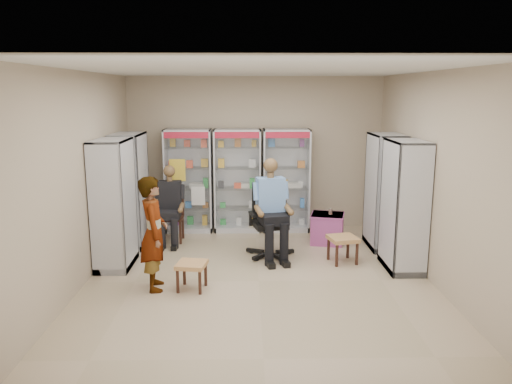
{
  "coord_description": "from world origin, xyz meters",
  "views": [
    {
      "loc": [
        -0.16,
        -6.86,
        2.72
      ],
      "look_at": [
        -0.03,
        0.7,
        1.18
      ],
      "focal_mm": 35.0,
      "sensor_mm": 36.0,
      "label": 1
    }
  ],
  "objects_px": {
    "cabinet_right_near": "(404,206)",
    "cabinet_left_far": "(130,190)",
    "cabinet_back_left": "(189,181)",
    "office_chair": "(270,220)",
    "woven_stool_b": "(192,276)",
    "standing_man": "(154,233)",
    "wooden_chair": "(171,216)",
    "pink_trunk": "(327,228)",
    "cabinet_left_near": "(114,204)",
    "cabinet_right_far": "(385,192)",
    "cabinet_back_mid": "(238,181)",
    "woven_stool_a": "(343,249)",
    "cabinet_back_right": "(286,180)",
    "seated_shopkeeper": "(270,211)"
  },
  "relations": [
    {
      "from": "cabinet_back_mid",
      "to": "cabinet_back_right",
      "type": "xyz_separation_m",
      "value": [
        0.95,
        0.0,
        0.0
      ]
    },
    {
      "from": "pink_trunk",
      "to": "wooden_chair",
      "type": "bearing_deg",
      "value": 176.98
    },
    {
      "from": "woven_stool_a",
      "to": "office_chair",
      "type": "bearing_deg",
      "value": 162.93
    },
    {
      "from": "cabinet_right_far",
      "to": "woven_stool_a",
      "type": "distance_m",
      "value": 1.42
    },
    {
      "from": "cabinet_back_right",
      "to": "cabinet_left_far",
      "type": "distance_m",
      "value": 2.98
    },
    {
      "from": "cabinet_right_far",
      "to": "cabinet_right_near",
      "type": "distance_m",
      "value": 1.1
    },
    {
      "from": "cabinet_back_left",
      "to": "cabinet_left_far",
      "type": "distance_m",
      "value": 1.32
    },
    {
      "from": "cabinet_back_left",
      "to": "cabinet_back_mid",
      "type": "xyz_separation_m",
      "value": [
        0.95,
        0.0,
        0.0
      ]
    },
    {
      "from": "office_chair",
      "to": "wooden_chair",
      "type": "bearing_deg",
      "value": 142.05
    },
    {
      "from": "cabinet_left_near",
      "to": "woven_stool_b",
      "type": "distance_m",
      "value": 1.81
    },
    {
      "from": "pink_trunk",
      "to": "woven_stool_a",
      "type": "relative_size",
      "value": 1.3
    },
    {
      "from": "cabinet_back_right",
      "to": "standing_man",
      "type": "distance_m",
      "value": 3.61
    },
    {
      "from": "cabinet_back_mid",
      "to": "cabinet_right_near",
      "type": "distance_m",
      "value": 3.41
    },
    {
      "from": "cabinet_back_mid",
      "to": "cabinet_left_far",
      "type": "relative_size",
      "value": 1.0
    },
    {
      "from": "office_chair",
      "to": "woven_stool_a",
      "type": "relative_size",
      "value": 2.85
    },
    {
      "from": "office_chair",
      "to": "seated_shopkeeper",
      "type": "height_order",
      "value": "seated_shopkeeper"
    },
    {
      "from": "office_chair",
      "to": "woven_stool_b",
      "type": "bearing_deg",
      "value": -140.9
    },
    {
      "from": "cabinet_right_near",
      "to": "wooden_chair",
      "type": "height_order",
      "value": "cabinet_right_near"
    },
    {
      "from": "seated_shopkeeper",
      "to": "woven_stool_a",
      "type": "xyz_separation_m",
      "value": [
        1.16,
        -0.31,
        -0.56
      ]
    },
    {
      "from": "seated_shopkeeper",
      "to": "woven_stool_a",
      "type": "bearing_deg",
      "value": -27.0
    },
    {
      "from": "woven_stool_b",
      "to": "cabinet_back_mid",
      "type": "bearing_deg",
      "value": 78.98
    },
    {
      "from": "cabinet_back_mid",
      "to": "wooden_chair",
      "type": "bearing_deg",
      "value": -148.69
    },
    {
      "from": "cabinet_back_left",
      "to": "office_chair",
      "type": "xyz_separation_m",
      "value": [
        1.51,
        -1.58,
        -0.39
      ]
    },
    {
      "from": "pink_trunk",
      "to": "standing_man",
      "type": "xyz_separation_m",
      "value": [
        -2.74,
        -2.08,
        0.53
      ]
    },
    {
      "from": "pink_trunk",
      "to": "cabinet_back_right",
      "type": "bearing_deg",
      "value": 128.07
    },
    {
      "from": "cabinet_back_left",
      "to": "cabinet_left_far",
      "type": "height_order",
      "value": "same"
    },
    {
      "from": "cabinet_back_mid",
      "to": "cabinet_right_far",
      "type": "distance_m",
      "value": 2.82
    },
    {
      "from": "cabinet_right_far",
      "to": "woven_stool_a",
      "type": "bearing_deg",
      "value": 133.11
    },
    {
      "from": "wooden_chair",
      "to": "pink_trunk",
      "type": "relative_size",
      "value": 1.68
    },
    {
      "from": "cabinet_back_left",
      "to": "cabinet_right_near",
      "type": "xyz_separation_m",
      "value": [
        3.53,
        -2.23,
        0.0
      ]
    },
    {
      "from": "office_chair",
      "to": "pink_trunk",
      "type": "height_order",
      "value": "office_chair"
    },
    {
      "from": "cabinet_back_right",
      "to": "standing_man",
      "type": "height_order",
      "value": "cabinet_back_right"
    },
    {
      "from": "cabinet_right_far",
      "to": "cabinet_right_near",
      "type": "height_order",
      "value": "same"
    },
    {
      "from": "cabinet_right_far",
      "to": "cabinet_left_near",
      "type": "bearing_deg",
      "value": 101.41
    },
    {
      "from": "office_chair",
      "to": "standing_man",
      "type": "relative_size",
      "value": 0.77
    },
    {
      "from": "cabinet_left_near",
      "to": "office_chair",
      "type": "bearing_deg",
      "value": 100.47
    },
    {
      "from": "cabinet_right_near",
      "to": "cabinet_left_far",
      "type": "height_order",
      "value": "same"
    },
    {
      "from": "woven_stool_b",
      "to": "seated_shopkeeper",
      "type": "bearing_deg",
      "value": 50.33
    },
    {
      "from": "wooden_chair",
      "to": "standing_man",
      "type": "height_order",
      "value": "standing_man"
    },
    {
      "from": "wooden_chair",
      "to": "office_chair",
      "type": "xyz_separation_m",
      "value": [
        1.76,
        -0.85,
        0.14
      ]
    },
    {
      "from": "cabinet_back_left",
      "to": "pink_trunk",
      "type": "bearing_deg",
      "value": -18.77
    },
    {
      "from": "woven_stool_b",
      "to": "standing_man",
      "type": "relative_size",
      "value": 0.25
    },
    {
      "from": "cabinet_right_far",
      "to": "standing_man",
      "type": "bearing_deg",
      "value": 116.46
    },
    {
      "from": "standing_man",
      "to": "pink_trunk",
      "type": "bearing_deg",
      "value": -62.92
    },
    {
      "from": "cabinet_right_far",
      "to": "cabinet_left_far",
      "type": "height_order",
      "value": "same"
    },
    {
      "from": "woven_stool_a",
      "to": "pink_trunk",
      "type": "bearing_deg",
      "value": 94.42
    },
    {
      "from": "cabinet_left_far",
      "to": "wooden_chair",
      "type": "distance_m",
      "value": 0.89
    },
    {
      "from": "pink_trunk",
      "to": "seated_shopkeeper",
      "type": "bearing_deg",
      "value": -145.18
    },
    {
      "from": "woven_stool_b",
      "to": "cabinet_back_left",
      "type": "bearing_deg",
      "value": 96.86
    },
    {
      "from": "woven_stool_b",
      "to": "cabinet_left_near",
      "type": "bearing_deg",
      "value": 142.73
    }
  ]
}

